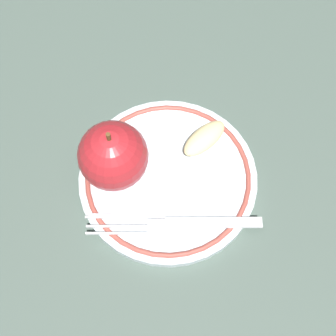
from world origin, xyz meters
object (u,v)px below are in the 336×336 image
object	(u,v)px
apple_red_whole	(113,156)
fork	(179,223)
plate	(168,178)
apple_slice_front	(204,138)

from	to	relation	value
apple_red_whole	fork	world-z (taller)	apple_red_whole
plate	fork	world-z (taller)	fork
apple_red_whole	fork	xyz separation A→B (m)	(-0.09, -0.02, -0.04)
apple_slice_front	fork	distance (m)	0.11
plate	apple_slice_front	world-z (taller)	apple_slice_front
apple_red_whole	apple_slice_front	size ratio (longest dim) A/B	1.41
apple_red_whole	fork	distance (m)	0.10
plate	fork	distance (m)	0.06
apple_slice_front	apple_red_whole	bearing A→B (deg)	157.05
apple_red_whole	fork	size ratio (longest dim) A/B	0.51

